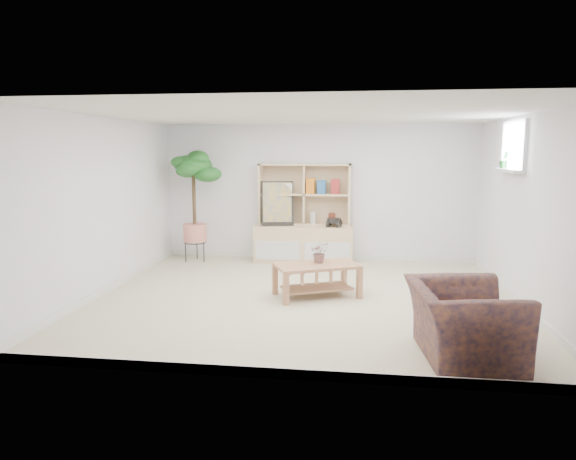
# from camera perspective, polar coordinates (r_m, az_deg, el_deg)

# --- Properties ---
(floor) EXTENTS (5.50, 5.00, 0.01)m
(floor) POSITION_cam_1_polar(r_m,az_deg,el_deg) (6.93, 1.82, -7.48)
(floor) COLOR #C9BC8E
(floor) RESTS_ON ground
(ceiling) EXTENTS (5.50, 5.00, 0.01)m
(ceiling) POSITION_cam_1_polar(r_m,az_deg,el_deg) (6.66, 1.92, 12.74)
(ceiling) COLOR silver
(ceiling) RESTS_ON walls
(walls) EXTENTS (5.51, 5.01, 2.40)m
(walls) POSITION_cam_1_polar(r_m,az_deg,el_deg) (6.69, 1.87, 2.43)
(walls) COLOR white
(walls) RESTS_ON floor
(baseboard) EXTENTS (5.50, 5.00, 0.10)m
(baseboard) POSITION_cam_1_polar(r_m,az_deg,el_deg) (6.91, 1.82, -7.09)
(baseboard) COLOR white
(baseboard) RESTS_ON floor
(window) EXTENTS (0.10, 0.98, 0.68)m
(window) POSITION_cam_1_polar(r_m,az_deg,el_deg) (7.51, 23.85, 8.51)
(window) COLOR silver
(window) RESTS_ON walls
(window_sill) EXTENTS (0.14, 1.00, 0.04)m
(window_sill) POSITION_cam_1_polar(r_m,az_deg,el_deg) (7.50, 23.26, 6.09)
(window_sill) COLOR white
(window_sill) RESTS_ON walls
(storage_unit) EXTENTS (1.72, 0.58, 1.72)m
(storage_unit) POSITION_cam_1_polar(r_m,az_deg,el_deg) (8.96, 1.78, 1.88)
(storage_unit) COLOR beige
(storage_unit) RESTS_ON floor
(poster) EXTENTS (0.57, 0.24, 0.77)m
(poster) POSITION_cam_1_polar(r_m,az_deg,el_deg) (8.95, -1.18, 2.98)
(poster) COLOR yellow
(poster) RESTS_ON storage_unit
(toy_truck) EXTENTS (0.36, 0.28, 0.17)m
(toy_truck) POSITION_cam_1_polar(r_m,az_deg,el_deg) (8.84, 5.15, 0.90)
(toy_truck) COLOR black
(toy_truck) RESTS_ON storage_unit
(coffee_table) EXTENTS (1.23, 0.99, 0.44)m
(coffee_table) POSITION_cam_1_polar(r_m,az_deg,el_deg) (6.92, 3.20, -5.59)
(coffee_table) COLOR #B0714F
(coffee_table) RESTS_ON floor
(table_plant) EXTENTS (0.30, 0.27, 0.28)m
(table_plant) POSITION_cam_1_polar(r_m,az_deg,el_deg) (6.93, 3.55, -2.48)
(table_plant) COLOR #23752E
(table_plant) RESTS_ON coffee_table
(floor_tree) EXTENTS (0.93, 0.93, 1.95)m
(floor_tree) POSITION_cam_1_polar(r_m,az_deg,el_deg) (9.11, -10.38, 2.58)
(floor_tree) COLOR #18611C
(floor_tree) RESTS_ON floor
(armchair) EXTENTS (1.05, 1.17, 0.80)m
(armchair) POSITION_cam_1_polar(r_m,az_deg,el_deg) (5.16, 18.90, -9.11)
(armchair) COLOR #0E1638
(armchair) RESTS_ON floor
(sill_plant) EXTENTS (0.15, 0.13, 0.24)m
(sill_plant) POSITION_cam_1_polar(r_m,az_deg,el_deg) (7.70, 22.89, 7.21)
(sill_plant) COLOR #18611C
(sill_plant) RESTS_ON window_sill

